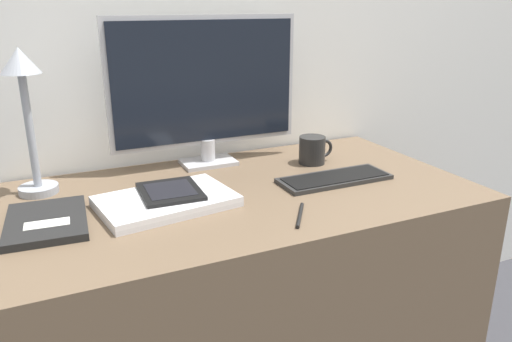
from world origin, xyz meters
The scene contains 10 objects.
wall_back centered at (0.00, 0.58, 1.20)m, with size 3.60×0.05×2.40m.
desk centered at (0.00, 0.20, 0.38)m, with size 1.20×0.67×0.75m.
monitor centered at (-0.02, 0.46, 0.99)m, with size 0.58×0.11×0.44m.
keyboard centered at (0.25, 0.16, 0.76)m, with size 0.32×0.12×0.01m.
laptop centered at (-0.22, 0.18, 0.76)m, with size 0.34×0.25×0.03m.
ereader centered at (-0.21, 0.20, 0.78)m, with size 0.15×0.17×0.01m.
desk_lamp centered at (-0.50, 0.41, 1.00)m, with size 0.10×0.10×0.37m.
notebook centered at (-0.50, 0.19, 0.76)m, with size 0.19×0.25×0.02m.
coffee_mug centered at (0.28, 0.33, 0.79)m, with size 0.11×0.08×0.08m.
pen centered at (0.04, -0.01, 0.76)m, with size 0.08×0.12×0.01m.
Camera 1 is at (-0.50, -0.94, 1.23)m, focal length 35.00 mm.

